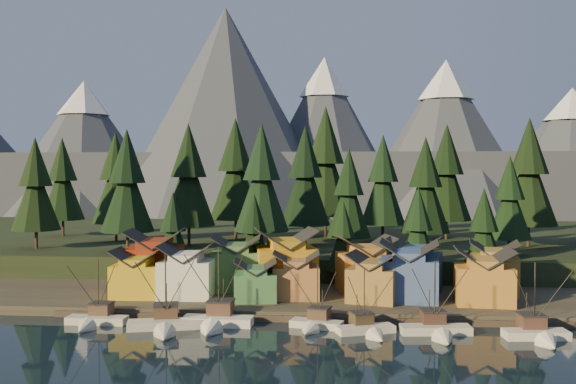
# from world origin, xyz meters

# --- Properties ---
(ground) EXTENTS (500.00, 500.00, 0.00)m
(ground) POSITION_xyz_m (0.00, 0.00, 0.00)
(ground) COLOR black
(ground) RESTS_ON ground
(shore_strip) EXTENTS (400.00, 50.00, 1.50)m
(shore_strip) POSITION_xyz_m (0.00, 40.00, 0.75)
(shore_strip) COLOR #332E25
(shore_strip) RESTS_ON ground
(hillside) EXTENTS (420.00, 100.00, 6.00)m
(hillside) POSITION_xyz_m (0.00, 90.00, 3.00)
(hillside) COLOR black
(hillside) RESTS_ON ground
(dock) EXTENTS (80.00, 4.00, 1.00)m
(dock) POSITION_xyz_m (0.00, 16.50, 0.50)
(dock) COLOR #483E34
(dock) RESTS_ON ground
(mountain_ridge) EXTENTS (560.00, 190.00, 90.00)m
(mountain_ridge) POSITION_xyz_m (-4.20, 213.59, 26.06)
(mountain_ridge) COLOR #4B5261
(mountain_ridge) RESTS_ON ground
(boat_0) EXTENTS (9.29, 10.11, 10.83)m
(boat_0) POSITION_xyz_m (-31.66, 9.98, 2.06)
(boat_0) COLOR beige
(boat_0) RESTS_ON ground
(boat_1) EXTENTS (11.67, 12.23, 12.16)m
(boat_1) POSITION_xyz_m (-20.19, 7.97, 2.23)
(boat_1) COLOR beige
(boat_1) RESTS_ON ground
(boat_2) EXTENTS (10.68, 11.62, 12.93)m
(boat_2) POSITION_xyz_m (-13.31, 10.52, 2.51)
(boat_2) COLOR white
(boat_2) RESTS_ON ground
(boat_3) EXTENTS (8.27, 8.83, 10.35)m
(boat_3) POSITION_xyz_m (1.22, 11.03, 2.09)
(boat_3) COLOR beige
(boat_3) RESTS_ON ground
(boat_4) EXTENTS (8.92, 9.36, 10.08)m
(boat_4) POSITION_xyz_m (8.85, 8.65, 1.93)
(boat_4) COLOR beige
(boat_4) RESTS_ON ground
(boat_5) EXTENTS (10.36, 11.10, 11.41)m
(boat_5) POSITION_xyz_m (18.51, 8.88, 2.13)
(boat_5) COLOR beige
(boat_5) RESTS_ON ground
(boat_6) EXTENTS (9.20, 9.84, 11.62)m
(boat_6) POSITION_xyz_m (31.84, 7.64, 2.33)
(boat_6) COLOR silver
(boat_6) RESTS_ON ground
(house_front_0) EXTENTS (8.51, 8.08, 8.12)m
(house_front_0) POSITION_xyz_m (-29.80, 24.29, 5.77)
(house_front_0) COLOR gold
(house_front_0) RESTS_ON shore_strip
(house_front_1) EXTENTS (9.26, 8.93, 9.07)m
(house_front_1) POSITION_xyz_m (-21.39, 24.74, 6.26)
(house_front_1) COLOR white
(house_front_1) RESTS_ON shore_strip
(house_front_2) EXTENTS (7.83, 7.88, 6.77)m
(house_front_2) POSITION_xyz_m (-9.33, 23.18, 5.06)
(house_front_2) COLOR #417946
(house_front_2) RESTS_ON shore_strip
(house_front_3) EXTENTS (8.21, 7.87, 7.89)m
(house_front_3) POSITION_xyz_m (-2.73, 25.83, 5.64)
(house_front_3) COLOR #A66F3B
(house_front_3) RESTS_ON shore_strip
(house_front_4) EXTENTS (9.55, 10.01, 8.01)m
(house_front_4) POSITION_xyz_m (10.15, 24.60, 5.71)
(house_front_4) COLOR olive
(house_front_4) RESTS_ON shore_strip
(house_front_5) EXTENTS (10.26, 9.50, 9.91)m
(house_front_5) POSITION_xyz_m (16.02, 25.63, 6.71)
(house_front_5) COLOR #3A528B
(house_front_5) RESTS_ON shore_strip
(house_front_6) EXTENTS (9.44, 8.99, 8.91)m
(house_front_6) POSITION_xyz_m (27.85, 24.16, 6.18)
(house_front_6) COLOR #B77D2F
(house_front_6) RESTS_ON shore_strip
(house_back_0) EXTENTS (11.04, 10.70, 10.75)m
(house_back_0) POSITION_xyz_m (-29.00, 31.43, 7.15)
(house_back_0) COLOR maroon
(house_back_0) RESTS_ON shore_strip
(house_back_1) EXTENTS (9.52, 9.62, 9.76)m
(house_back_1) POSITION_xyz_m (-14.15, 32.53, 6.62)
(house_back_1) COLOR #49743E
(house_back_1) RESTS_ON shore_strip
(house_back_2) EXTENTS (12.48, 11.87, 11.05)m
(house_back_2) POSITION_xyz_m (-5.23, 32.29, 7.30)
(house_back_2) COLOR #C28F1B
(house_back_2) RESTS_ON shore_strip
(house_back_3) EXTENTS (11.30, 10.52, 9.74)m
(house_back_3) POSITION_xyz_m (9.11, 33.38, 6.62)
(house_back_3) COLOR #C07D31
(house_back_3) RESTS_ON shore_strip
(house_back_4) EXTENTS (10.69, 10.43, 9.73)m
(house_back_4) POSITION_xyz_m (17.62, 32.86, 6.61)
(house_back_4) COLOR #315374
(house_back_4) RESTS_ON shore_strip
(house_back_5) EXTENTS (9.49, 9.58, 9.20)m
(house_back_5) POSITION_xyz_m (31.32, 32.86, 6.33)
(house_back_5) COLOR olive
(house_back_5) RESTS_ON shore_strip
(tree_hill_0) EXTENTS (10.44, 10.44, 24.33)m
(tree_hill_0) POSITION_xyz_m (-62.00, 52.00, 19.30)
(tree_hill_0) COLOR #332319
(tree_hill_0) RESTS_ON hillside
(tree_hill_1) EXTENTS (11.31, 11.31, 26.35)m
(tree_hill_1) POSITION_xyz_m (-50.00, 68.00, 20.40)
(tree_hill_1) COLOR #332319
(tree_hill_1) RESTS_ON hillside
(tree_hill_2) EXTENTS (11.06, 11.06, 25.76)m
(tree_hill_2) POSITION_xyz_m (-40.00, 48.00, 20.08)
(tree_hill_2) COLOR #332319
(tree_hill_2) RESTS_ON hillside
(tree_hill_3) EXTENTS (11.89, 11.89, 27.69)m
(tree_hill_3) POSITION_xyz_m (-30.00, 60.00, 21.14)
(tree_hill_3) COLOR #332319
(tree_hill_3) RESTS_ON hillside
(tree_hill_4) EXTENTS (12.89, 12.89, 30.02)m
(tree_hill_4) POSITION_xyz_m (-22.00, 75.00, 22.42)
(tree_hill_4) COLOR #332319
(tree_hill_4) RESTS_ON hillside
(tree_hill_5) EXTENTS (11.53, 11.53, 26.87)m
(tree_hill_5) POSITION_xyz_m (-12.00, 50.00, 20.69)
(tree_hill_5) COLOR #332319
(tree_hill_5) RESTS_ON hillside
(tree_hill_6) EXTENTS (11.80, 11.80, 27.49)m
(tree_hill_6) POSITION_xyz_m (-4.00, 65.00, 21.03)
(tree_hill_6) COLOR #332319
(tree_hill_6) RESTS_ON hillside
(tree_hill_7) EXTENTS (9.28, 9.28, 21.63)m
(tree_hill_7) POSITION_xyz_m (6.00, 48.00, 17.82)
(tree_hill_7) COLOR #332319
(tree_hill_7) RESTS_ON hillside
(tree_hill_8) EXTENTS (10.98, 10.98, 25.59)m
(tree_hill_8) POSITION_xyz_m (14.00, 72.00, 19.99)
(tree_hill_8) COLOR #332319
(tree_hill_8) RESTS_ON hillside
(tree_hill_9) EXTENTS (10.38, 10.38, 24.19)m
(tree_hill_9) POSITION_xyz_m (22.00, 55.00, 19.22)
(tree_hill_9) COLOR #332319
(tree_hill_9) RESTS_ON hillside
(tree_hill_10) EXTENTS (12.26, 12.26, 28.55)m
(tree_hill_10) POSITION_xyz_m (30.00, 80.00, 21.61)
(tree_hill_10) COLOR #332319
(tree_hill_10) RESTS_ON hillside
(tree_hill_11) EXTENTS (8.63, 8.63, 20.10)m
(tree_hill_11) POSITION_xyz_m (38.00, 50.00, 16.98)
(tree_hill_11) COLOR #332319
(tree_hill_11) RESTS_ON hillside
(tree_hill_12) EXTENTS (12.42, 12.42, 28.92)m
(tree_hill_12) POSITION_xyz_m (46.00, 66.00, 21.81)
(tree_hill_12) COLOR #332319
(tree_hill_12) RESTS_ON hillside
(tree_hill_15) EXTENTS (14.34, 14.34, 33.40)m
(tree_hill_15) POSITION_xyz_m (0.00, 82.00, 24.26)
(tree_hill_15) COLOR #332319
(tree_hill_15) RESTS_ON hillside
(tree_hill_16) EXTENTS (10.99, 10.99, 25.60)m
(tree_hill_16) POSITION_xyz_m (-68.00, 78.00, 19.99)
(tree_hill_16) COLOR #332319
(tree_hill_16) RESTS_ON hillside
(tree_shore_0) EXTENTS (7.49, 7.49, 17.46)m
(tree_shore_0) POSITION_xyz_m (-28.00, 40.00, 11.03)
(tree_shore_0) COLOR #332319
(tree_shore_0) RESTS_ON shore_strip
(tree_shore_1) EXTENTS (7.35, 7.35, 17.12)m
(tree_shore_1) POSITION_xyz_m (-12.00, 40.00, 10.85)
(tree_shore_1) COLOR #332319
(tree_shore_1) RESTS_ON shore_strip
(tree_shore_2) EXTENTS (6.82, 6.82, 15.88)m
(tree_shore_2) POSITION_xyz_m (5.00, 40.00, 10.17)
(tree_shore_2) COLOR #332319
(tree_shore_2) RESTS_ON shore_strip
(tree_shore_3) EXTENTS (7.96, 7.96, 18.55)m
(tree_shore_3) POSITION_xyz_m (19.00, 40.00, 11.63)
(tree_shore_3) COLOR #332319
(tree_shore_3) RESTS_ON shore_strip
(tree_shore_4) EXTENTS (7.89, 7.89, 18.38)m
(tree_shore_4) POSITION_xyz_m (31.00, 40.00, 11.54)
(tree_shore_4) COLOR #332319
(tree_shore_4) RESTS_ON shore_strip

